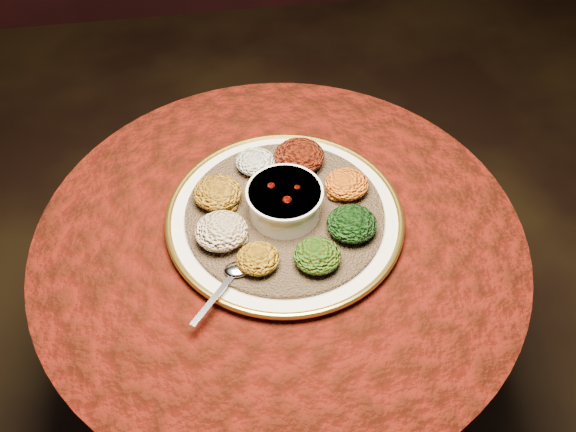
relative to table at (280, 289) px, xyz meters
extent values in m
plane|color=black|center=(0.00, 0.00, -0.55)|extent=(4.00, 4.00, 0.00)
cylinder|color=black|center=(0.00, 0.00, -0.53)|extent=(0.44, 0.44, 0.04)
cylinder|color=black|center=(0.00, 0.00, -0.21)|extent=(0.12, 0.12, 0.68)
cylinder|color=black|center=(0.00, 0.00, 0.15)|extent=(0.80, 0.80, 0.04)
cylinder|color=#400B05|center=(0.00, 0.00, 0.00)|extent=(0.93, 0.93, 0.34)
cylinder|color=#400B05|center=(0.00, 0.00, 0.17)|extent=(0.96, 0.96, 0.01)
cylinder|color=white|center=(0.02, 0.04, 0.19)|extent=(0.56, 0.56, 0.02)
torus|color=gold|center=(0.02, 0.04, 0.20)|extent=(0.47, 0.47, 0.01)
cylinder|color=brown|center=(0.02, 0.04, 0.20)|extent=(0.46, 0.46, 0.01)
cylinder|color=white|center=(0.02, 0.04, 0.24)|extent=(0.14, 0.14, 0.06)
cylinder|color=white|center=(0.02, 0.04, 0.27)|extent=(0.15, 0.15, 0.01)
cylinder|color=#570704|center=(0.02, 0.04, 0.26)|extent=(0.12, 0.12, 0.01)
ellipsoid|color=silver|center=(-0.09, -0.09, 0.21)|extent=(0.05, 0.04, 0.01)
cube|color=silver|center=(-0.13, -0.14, 0.21)|extent=(0.09, 0.11, 0.00)
ellipsoid|color=silver|center=(-0.03, 0.17, 0.23)|extent=(0.08, 0.08, 0.04)
ellipsoid|color=black|center=(0.06, 0.16, 0.23)|extent=(0.10, 0.10, 0.05)
ellipsoid|color=#C96D10|center=(0.15, 0.08, 0.23)|extent=(0.09, 0.08, 0.04)
ellipsoid|color=black|center=(0.13, -0.03, 0.23)|extent=(0.10, 0.09, 0.05)
ellipsoid|color=#9C280A|center=(0.06, -0.09, 0.23)|extent=(0.09, 0.08, 0.04)
ellipsoid|color=#9B6C0D|center=(-0.05, -0.08, 0.23)|extent=(0.08, 0.08, 0.04)
ellipsoid|color=maroon|center=(-0.11, -0.01, 0.23)|extent=(0.10, 0.09, 0.05)
ellipsoid|color=#A56B13|center=(-0.11, 0.09, 0.23)|extent=(0.10, 0.09, 0.05)
camera|label=1|loc=(-0.10, -0.77, 1.16)|focal=40.00mm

